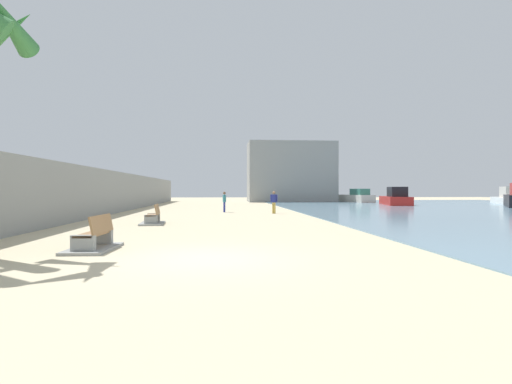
{
  "coord_description": "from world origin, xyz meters",
  "views": [
    {
      "loc": [
        0.42,
        -9.8,
        1.68
      ],
      "look_at": [
        2.19,
        11.15,
        1.56
      ],
      "focal_mm": 28.18,
      "sensor_mm": 36.0,
      "label": 1
    }
  ],
  "objects_px": {
    "bench_far": "(153,219)",
    "boat_far_left": "(396,198)",
    "bench_near": "(94,242)",
    "boat_nearest": "(508,197)",
    "boat_outer": "(357,197)",
    "person_standing": "(224,201)",
    "person_walking": "(274,201)"
  },
  "relations": [
    {
      "from": "boat_outer",
      "to": "person_walking",
      "type": "bearing_deg",
      "value": -120.51
    },
    {
      "from": "bench_far",
      "to": "person_standing",
      "type": "relative_size",
      "value": 1.42
    },
    {
      "from": "bench_far",
      "to": "person_walking",
      "type": "relative_size",
      "value": 1.37
    },
    {
      "from": "bench_far",
      "to": "bench_near",
      "type": "bearing_deg",
      "value": -91.25
    },
    {
      "from": "boat_nearest",
      "to": "bench_near",
      "type": "bearing_deg",
      "value": -138.25
    },
    {
      "from": "person_walking",
      "to": "boat_nearest",
      "type": "xyz_separation_m",
      "value": [
        30.22,
        16.86,
        -0.15
      ]
    },
    {
      "from": "bench_near",
      "to": "boat_outer",
      "type": "height_order",
      "value": "boat_outer"
    },
    {
      "from": "bench_far",
      "to": "person_walking",
      "type": "xyz_separation_m",
      "value": [
        6.99,
        8.1,
        0.68
      ]
    },
    {
      "from": "bench_near",
      "to": "bench_far",
      "type": "relative_size",
      "value": 0.99
    },
    {
      "from": "boat_outer",
      "to": "bench_near",
      "type": "bearing_deg",
      "value": -117.77
    },
    {
      "from": "bench_far",
      "to": "boat_far_left",
      "type": "bearing_deg",
      "value": 45.28
    },
    {
      "from": "bench_near",
      "to": "boat_outer",
      "type": "distance_m",
      "value": 46.09
    },
    {
      "from": "bench_far",
      "to": "boat_far_left",
      "type": "distance_m",
      "value": 31.63
    },
    {
      "from": "person_walking",
      "to": "boat_nearest",
      "type": "relative_size",
      "value": 0.23
    },
    {
      "from": "bench_far",
      "to": "boat_outer",
      "type": "height_order",
      "value": "boat_outer"
    },
    {
      "from": "bench_near",
      "to": "boat_far_left",
      "type": "distance_m",
      "value": 38.19
    },
    {
      "from": "person_standing",
      "to": "person_walking",
      "type": "bearing_deg",
      "value": -28.88
    },
    {
      "from": "bench_far",
      "to": "boat_nearest",
      "type": "xyz_separation_m",
      "value": [
        37.21,
        24.96,
        0.52
      ]
    },
    {
      "from": "bench_far",
      "to": "boat_far_left",
      "type": "relative_size",
      "value": 0.29
    },
    {
      "from": "bench_near",
      "to": "bench_far",
      "type": "xyz_separation_m",
      "value": [
        0.18,
        8.42,
        0.0
      ]
    },
    {
      "from": "bench_near",
      "to": "person_walking",
      "type": "bearing_deg",
      "value": 66.52
    },
    {
      "from": "person_standing",
      "to": "bench_near",
      "type": "bearing_deg",
      "value": -101.37
    },
    {
      "from": "boat_nearest",
      "to": "bench_far",
      "type": "bearing_deg",
      "value": -146.15
    },
    {
      "from": "bench_near",
      "to": "person_walking",
      "type": "xyz_separation_m",
      "value": [
        7.18,
        16.52,
        0.68
      ]
    },
    {
      "from": "bench_far",
      "to": "person_standing",
      "type": "height_order",
      "value": "person_standing"
    },
    {
      "from": "boat_nearest",
      "to": "boat_outer",
      "type": "xyz_separation_m",
      "value": [
        -15.93,
        7.4,
        -0.06
      ]
    },
    {
      "from": "person_walking",
      "to": "boat_far_left",
      "type": "height_order",
      "value": "boat_far_left"
    },
    {
      "from": "person_walking",
      "to": "boat_far_left",
      "type": "xyz_separation_m",
      "value": [
        15.26,
        14.37,
        -0.17
      ]
    },
    {
      "from": "bench_near",
      "to": "bench_far",
      "type": "bearing_deg",
      "value": 88.75
    },
    {
      "from": "bench_near",
      "to": "person_walking",
      "type": "relative_size",
      "value": 1.36
    },
    {
      "from": "bench_far",
      "to": "boat_outer",
      "type": "xyz_separation_m",
      "value": [
        21.29,
        32.35,
        0.47
      ]
    },
    {
      "from": "bench_far",
      "to": "person_walking",
      "type": "bearing_deg",
      "value": 49.19
    }
  ]
}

